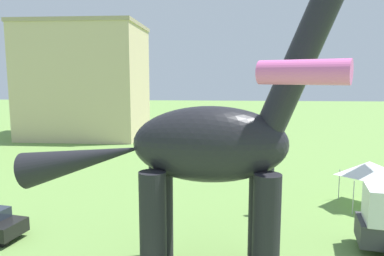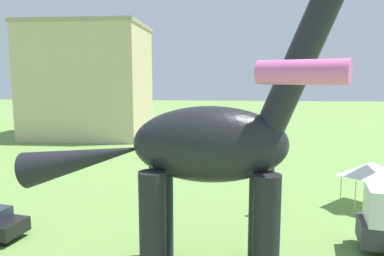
{
  "view_description": "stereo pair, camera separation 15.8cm",
  "coord_description": "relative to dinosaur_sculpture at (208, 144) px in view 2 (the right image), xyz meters",
  "views": [
    {
      "loc": [
        2.27,
        -9.6,
        8.31
      ],
      "look_at": [
        1.1,
        5.47,
        6.2
      ],
      "focal_mm": 34.22,
      "sensor_mm": 36.0,
      "label": 1
    },
    {
      "loc": [
        2.43,
        -9.58,
        8.31
      ],
      "look_at": [
        1.1,
        5.47,
        6.2
      ],
      "focal_mm": 34.22,
      "sensor_mm": 36.0,
      "label": 2
    }
  ],
  "objects": [
    {
      "name": "kite_near_low",
      "position": [
        3.02,
        -3.34,
        2.86
      ],
      "size": [
        2.72,
        2.73,
        0.78
      ],
      "color": "pink"
    },
    {
      "name": "festival_canopy_tent",
      "position": [
        9.95,
        8.77,
        -3.04
      ],
      "size": [
        3.15,
        3.15,
        3.0
      ],
      "color": "#B2B2B7",
      "rests_on": "ground_plane"
    },
    {
      "name": "background_building_block",
      "position": [
        -18.26,
        35.33,
        2.17
      ],
      "size": [
        15.81,
        12.44,
        15.5
      ],
      "color": "#CCB78E",
      "rests_on": "ground_plane"
    },
    {
      "name": "dinosaur_sculpture",
      "position": [
        0.0,
        0.0,
        0.0
      ],
      "size": [
        14.78,
        3.13,
        15.45
      ],
      "rotation": [
        0.0,
        0.0,
        0.49
      ],
      "color": "black",
      "rests_on": "ground_plane"
    },
    {
      "name": "person_strolling_adult",
      "position": [
        -3.94,
        8.72,
        -4.54
      ],
      "size": [
        0.64,
        0.28,
        1.72
      ],
      "rotation": [
        0.0,
        0.0,
        0.37
      ],
      "color": "#2D3347",
      "rests_on": "ground_plane"
    },
    {
      "name": "person_watching_child",
      "position": [
        2.85,
        6.76,
        -4.56
      ],
      "size": [
        0.63,
        0.28,
        1.69
      ],
      "rotation": [
        0.0,
        0.0,
        5.92
      ],
      "color": "#6B6056",
      "rests_on": "ground_plane"
    }
  ]
}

